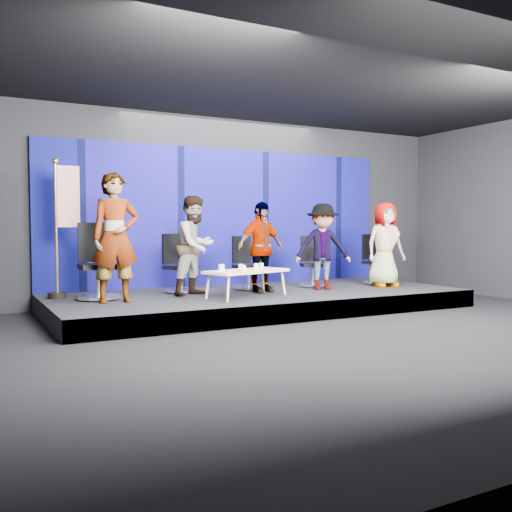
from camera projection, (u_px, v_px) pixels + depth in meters
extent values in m
plane|color=black|center=(349.00, 333.00, 7.58)|extent=(10.00, 10.00, 0.00)
cube|color=black|center=(223.00, 209.00, 11.02)|extent=(10.00, 0.02, 3.50)
cube|color=black|center=(351.00, 66.00, 7.40)|extent=(10.00, 8.00, 0.02)
cube|color=black|center=(260.00, 300.00, 9.78)|extent=(7.00, 3.00, 0.30)
cube|color=#060A50|center=(224.00, 217.00, 10.98)|extent=(7.00, 0.08, 2.60)
cylinder|color=silver|center=(98.00, 298.00, 8.71)|extent=(0.68, 0.68, 0.07)
cylinder|color=silver|center=(98.00, 281.00, 8.70)|extent=(0.08, 0.08, 0.44)
cube|color=black|center=(98.00, 266.00, 8.69)|extent=(0.54, 0.54, 0.08)
cube|color=black|center=(94.00, 242.00, 8.90)|extent=(0.49, 0.07, 0.61)
imported|color=black|center=(115.00, 238.00, 8.37)|extent=(0.71, 0.47, 1.91)
cylinder|color=silver|center=(181.00, 291.00, 9.65)|extent=(0.75, 0.75, 0.06)
cylinder|color=silver|center=(181.00, 278.00, 9.64)|extent=(0.07, 0.07, 0.37)
cube|color=black|center=(181.00, 267.00, 9.63)|extent=(0.60, 0.60, 0.07)
cube|color=black|center=(171.00, 249.00, 9.75)|extent=(0.39, 0.22, 0.52)
imported|color=black|center=(195.00, 246.00, 9.26)|extent=(0.97, 0.89, 1.62)
cylinder|color=silver|center=(248.00, 288.00, 10.12)|extent=(0.61, 0.61, 0.05)
cylinder|color=silver|center=(248.00, 277.00, 10.11)|extent=(0.06, 0.06, 0.36)
cube|color=black|center=(248.00, 266.00, 10.10)|extent=(0.49, 0.49, 0.06)
cube|color=black|center=(241.00, 250.00, 10.25)|extent=(0.39, 0.10, 0.49)
imported|color=black|center=(261.00, 247.00, 9.68)|extent=(0.95, 0.51, 1.54)
cylinder|color=silver|center=(313.00, 285.00, 10.57)|extent=(0.69, 0.69, 0.05)
cylinder|color=silver|center=(313.00, 274.00, 10.56)|extent=(0.06, 0.06, 0.35)
cube|color=black|center=(313.00, 265.00, 10.55)|extent=(0.55, 0.55, 0.06)
cube|color=black|center=(311.00, 249.00, 10.75)|extent=(0.38, 0.19, 0.49)
imported|color=black|center=(323.00, 247.00, 10.10)|extent=(1.13, 0.90, 1.52)
cylinder|color=silver|center=(377.00, 282.00, 11.11)|extent=(0.60, 0.60, 0.05)
cylinder|color=silver|center=(377.00, 272.00, 11.10)|extent=(0.06, 0.06, 0.36)
cube|color=black|center=(377.00, 263.00, 11.09)|extent=(0.48, 0.48, 0.06)
cube|color=black|center=(371.00, 247.00, 11.27)|extent=(0.40, 0.09, 0.50)
imported|color=black|center=(385.00, 245.00, 10.62)|extent=(0.81, 0.57, 1.57)
cube|color=tan|center=(247.00, 271.00, 9.05)|extent=(1.52, 0.99, 0.04)
cylinder|color=tan|center=(228.00, 289.00, 8.47)|extent=(0.04, 0.04, 0.39)
cylinder|color=tan|center=(208.00, 286.00, 8.79)|extent=(0.04, 0.04, 0.39)
cylinder|color=tan|center=(283.00, 283.00, 9.34)|extent=(0.04, 0.04, 0.39)
cylinder|color=tan|center=(263.00, 281.00, 9.67)|extent=(0.04, 0.04, 0.39)
cylinder|color=silver|center=(221.00, 268.00, 8.77)|extent=(0.09, 0.09, 0.11)
cylinder|color=silver|center=(244.00, 268.00, 8.84)|extent=(0.07, 0.07, 0.09)
cylinder|color=silver|center=(241.00, 267.00, 9.14)|extent=(0.07, 0.07, 0.09)
cylinder|color=silver|center=(256.00, 266.00, 9.19)|extent=(0.08, 0.08, 0.09)
cylinder|color=silver|center=(261.00, 266.00, 9.42)|extent=(0.07, 0.07, 0.08)
cylinder|color=black|center=(57.00, 295.00, 8.88)|extent=(0.29, 0.29, 0.09)
cylinder|color=gold|center=(56.00, 229.00, 8.82)|extent=(0.04, 0.04, 1.99)
sphere|color=gold|center=(55.00, 161.00, 8.77)|extent=(0.10, 0.10, 0.10)
cube|color=#AB1513|center=(68.00, 197.00, 8.87)|extent=(0.35, 0.07, 0.95)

